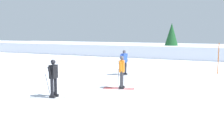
# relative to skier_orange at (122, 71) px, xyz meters

# --- Properties ---
(ground_plane) EXTENTS (120.00, 120.00, 0.00)m
(ground_plane) POSITION_rel_skier_orange_xyz_m (2.11, -1.51, -0.92)
(ground_plane) COLOR silver
(far_snow_ridge) EXTENTS (80.00, 7.99, 1.38)m
(far_snow_ridge) POSITION_rel_skier_orange_xyz_m (2.11, 19.57, -0.23)
(far_snow_ridge) COLOR silver
(far_snow_ridge) RESTS_ON ground
(skier_orange) EXTENTS (1.64, 0.98, 1.71)m
(skier_orange) POSITION_rel_skier_orange_xyz_m (0.00, 0.00, 0.00)
(skier_orange) COLOR red
(skier_orange) RESTS_ON ground
(skier_black) EXTENTS (1.62, 1.00, 1.71)m
(skier_black) POSITION_rel_skier_orange_xyz_m (-2.03, -2.98, 0.00)
(skier_black) COLOR silver
(skier_black) RESTS_ON ground
(skier_blue) EXTENTS (1.63, 0.95, 1.71)m
(skier_blue) POSITION_rel_skier_orange_xyz_m (-1.54, 4.09, -0.00)
(skier_blue) COLOR silver
(skier_blue) RESTS_ON ground
(trail_marker_pole) EXTENTS (0.06, 0.06, 2.17)m
(trail_marker_pole) POSITION_rel_skier_orange_xyz_m (4.23, 7.25, 0.17)
(trail_marker_pole) COLOR #C65614
(trail_marker_pole) RESTS_ON ground
(conifer_far_left) EXTENTS (1.86, 1.86, 3.98)m
(conifer_far_left) POSITION_rel_skier_orange_xyz_m (-1.45, 18.30, 1.45)
(conifer_far_left) COLOR #513823
(conifer_far_left) RESTS_ON ground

